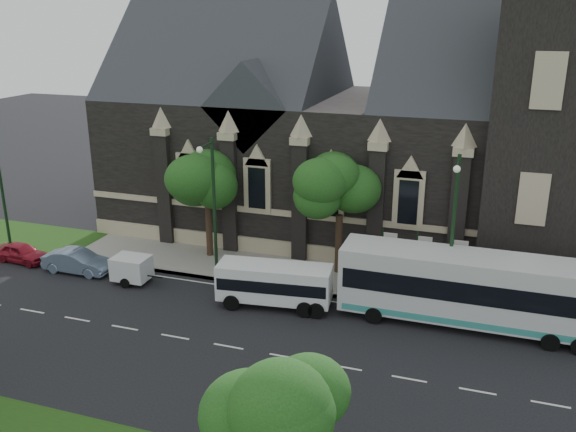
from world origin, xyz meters
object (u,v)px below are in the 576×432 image
at_px(street_lamp_near, 453,227).
at_px(sedan, 77,261).
at_px(street_lamp_mid, 213,202).
at_px(banner_flag_center, 421,258).
at_px(tree_park_east, 285,397).
at_px(box_trailer, 132,268).
at_px(banner_flag_left, 387,254).
at_px(shuttle_bus, 275,283).
at_px(tree_walk_left, 211,175).
at_px(tour_coach, 470,288).
at_px(car_far_red, 22,252).
at_px(tree_walk_right, 344,186).
at_px(banner_flag_right, 456,262).

height_order(street_lamp_near, sedan, street_lamp_near).
relative_size(street_lamp_mid, banner_flag_center, 2.25).
bearing_deg(tree_park_east, box_trailer, 135.87).
height_order(banner_flag_left, box_trailer, banner_flag_left).
xyz_separation_m(street_lamp_near, shuttle_bus, (-9.30, -2.11, -3.67)).
height_order(tree_walk_left, banner_flag_left, tree_walk_left).
distance_m(tour_coach, car_far_red, 28.81).
xyz_separation_m(street_lamp_near, sedan, (-22.93, -1.67, -4.37)).
relative_size(shuttle_bus, car_far_red, 1.73).
bearing_deg(tour_coach, street_lamp_near, 141.09).
bearing_deg(tree_walk_left, shuttle_bus, -41.39).
bearing_deg(tree_walk_right, street_lamp_mid, -153.35).
relative_size(tree_walk_right, banner_flag_left, 1.95).
xyz_separation_m(tour_coach, sedan, (-24.10, -0.73, -1.40)).
xyz_separation_m(street_lamp_mid, banner_flag_left, (10.29, 1.91, -2.73)).
height_order(street_lamp_near, street_lamp_mid, same).
relative_size(street_lamp_near, box_trailer, 2.83).
bearing_deg(box_trailer, street_lamp_mid, 21.39).
xyz_separation_m(tree_walk_left, shuttle_bus, (6.49, -5.72, -4.29)).
bearing_deg(banner_flag_center, banner_flag_right, 0.00).
distance_m(tree_park_east, car_far_red, 28.40).
height_order(tree_park_east, tree_walk_left, tree_walk_left).
bearing_deg(street_lamp_near, banner_flag_left, 152.82).
xyz_separation_m(banner_flag_left, sedan, (-19.22, -3.58, -1.64)).
height_order(banner_flag_right, car_far_red, banner_flag_right).
xyz_separation_m(banner_flag_left, tour_coach, (4.88, -2.85, -0.24)).
xyz_separation_m(box_trailer, sedan, (-4.18, 0.27, -0.22)).
height_order(banner_flag_left, banner_flag_right, same).
bearing_deg(street_lamp_near, sedan, -175.83).
xyz_separation_m(box_trailer, car_far_red, (-8.85, 0.55, -0.31)).
bearing_deg(car_far_red, banner_flag_center, -78.24).
bearing_deg(car_far_red, banner_flag_right, -78.76).
bearing_deg(box_trailer, tree_walk_right, 24.10).
distance_m(tree_park_east, banner_flag_right, 18.91).
height_order(banner_flag_left, car_far_red, banner_flag_left).
height_order(banner_flag_right, tour_coach, banner_flag_right).
height_order(tree_walk_right, car_far_red, tree_walk_right).
distance_m(tree_walk_right, tree_walk_left, 9.01).
relative_size(tree_walk_right, tour_coach, 0.57).
height_order(banner_flag_center, sedan, banner_flag_center).
relative_size(banner_flag_right, box_trailer, 1.26).
bearing_deg(tree_walk_right, box_trailer, -155.08).
height_order(tree_park_east, tour_coach, tree_park_east).
bearing_deg(street_lamp_mid, sedan, -169.40).
distance_m(street_lamp_near, sedan, 23.40).
bearing_deg(banner_flag_right, box_trailer, -168.58).
xyz_separation_m(tree_park_east, shuttle_bus, (-5.48, 14.30, -3.18)).
height_order(tree_walk_right, street_lamp_near, street_lamp_near).
bearing_deg(tree_walk_left, street_lamp_near, -12.87).
bearing_deg(banner_flag_center, box_trailer, -167.28).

